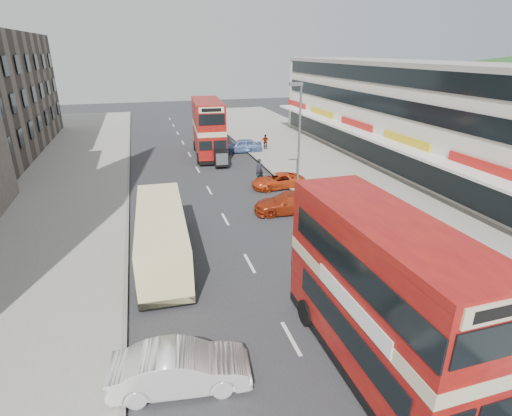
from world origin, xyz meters
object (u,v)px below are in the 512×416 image
object	(u,v)px
car_left_front	(181,368)
pedestrian_near	(336,199)
coach	(162,234)
pedestrian_far	(265,142)
bus_second	(208,128)
bus_main	(380,296)
cyclist	(260,176)
street_lamp	(299,129)
car_right_a	(290,203)
car_right_b	(278,181)
car_right_c	(242,146)

from	to	relation	value
car_left_front	pedestrian_near	world-z (taller)	pedestrian_near
coach	pedestrian_far	size ratio (longest dim) A/B	5.94
pedestrian_near	bus_second	bearing A→B (deg)	-95.69
bus_main	cyclist	bearing A→B (deg)	-96.50
pedestrian_near	cyclist	bearing A→B (deg)	-89.40
pedestrian_near	coach	bearing A→B (deg)	-6.57
car_left_front	street_lamp	bearing A→B (deg)	-25.04
car_left_front	car_right_a	size ratio (longest dim) A/B	0.93
street_lamp	car_left_front	world-z (taller)	street_lamp
bus_main	car_right_b	world-z (taller)	bus_main
coach	car_left_front	world-z (taller)	coach
street_lamp	bus_second	world-z (taller)	street_lamp
street_lamp	car_right_b	distance (m)	4.48
pedestrian_far	bus_second	bearing A→B (deg)	-171.87
street_lamp	car_left_front	distance (m)	20.66
bus_second	pedestrian_far	xyz separation A→B (m)	(6.28, 0.74, -1.91)
coach	car_right_c	distance (m)	23.77
pedestrian_far	car_right_b	bearing A→B (deg)	-101.49
bus_second	car_left_front	bearing A→B (deg)	82.96
coach	cyclist	distance (m)	13.68
car_right_a	bus_main	bearing A→B (deg)	-3.86
street_lamp	coach	distance (m)	13.95
bus_main	car_right_a	bearing A→B (deg)	-99.82
car_right_b	coach	bearing A→B (deg)	-49.26
street_lamp	bus_main	xyz separation A→B (m)	(-4.30, -18.05, -1.96)
bus_main	car_left_front	xyz separation A→B (m)	(-6.47, 0.89, -2.09)
car_right_a	car_left_front	bearing A→B (deg)	-28.34
bus_main	pedestrian_near	bearing A→B (deg)	-112.42
car_right_c	car_right_b	bearing A→B (deg)	6.92
car_right_c	pedestrian_far	size ratio (longest dim) A/B	2.67
bus_main	coach	world-z (taller)	bus_main
pedestrian_far	cyclist	bearing A→B (deg)	-108.22
bus_main	car_right_a	size ratio (longest dim) A/B	2.02
bus_main	coach	size ratio (longest dim) A/B	1.04
bus_main	pedestrian_near	world-z (taller)	bus_main
pedestrian_near	car_left_front	bearing A→B (deg)	23.49
bus_main	car_right_b	distance (m)	19.49
coach	cyclist	world-z (taller)	coach
car_right_b	car_right_c	world-z (taller)	car_right_c
car_left_front	car_right_a	distance (m)	15.75
pedestrian_far	cyclist	distance (m)	11.81
car_right_a	pedestrian_near	world-z (taller)	pedestrian_near
coach	car_right_c	bearing A→B (deg)	67.76
bus_main	car_right_b	bearing A→B (deg)	-100.16
car_left_front	car_right_a	xyz separation A→B (m)	(8.69, 13.14, -0.04)
coach	pedestrian_near	distance (m)	12.14
bus_second	car_right_a	bearing A→B (deg)	103.07
car_right_c	pedestrian_near	xyz separation A→B (m)	(1.88, -18.23, 0.23)
car_left_front	pedestrian_near	xyz separation A→B (m)	(11.69, 12.30, 0.22)
car_right_c	pedestrian_near	distance (m)	18.33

